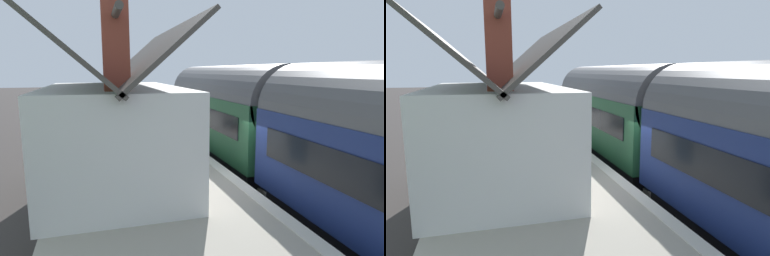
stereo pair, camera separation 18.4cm
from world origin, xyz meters
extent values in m
plane|color=#383330|center=(0.00, 0.00, 0.00)|extent=(160.00, 160.00, 0.00)
cube|color=#A39B8C|center=(0.00, 3.62, 0.46)|extent=(32.00, 5.23, 0.91)
cube|color=beige|center=(0.00, 1.18, 0.92)|extent=(32.00, 0.36, 0.02)
cube|color=gray|center=(0.00, -1.62, 0.07)|extent=(52.00, 0.08, 0.14)
cube|color=gray|center=(0.00, -0.18, 0.07)|extent=(52.00, 0.08, 0.14)
cube|color=black|center=(5.97, -0.90, 0.35)|extent=(9.43, 2.29, 0.70)
cube|color=#1E4C2D|center=(5.97, -0.90, 1.85)|extent=(10.25, 2.70, 2.30)
cylinder|color=#515154|center=(5.97, -0.90, 3.00)|extent=(10.25, 2.65, 2.65)
cube|color=black|center=(5.97, 0.47, 2.14)|extent=(8.71, 0.03, 0.80)
cylinder|color=black|center=(9.05, -0.90, 0.35)|extent=(0.70, 2.16, 0.70)
cylinder|color=black|center=(2.89, -0.90, 0.35)|extent=(0.70, 2.16, 0.70)
cube|color=black|center=(11.12, -0.90, 2.25)|extent=(0.04, 2.16, 0.90)
cylinder|color=#F2EDCC|center=(11.14, -0.90, 1.27)|extent=(0.06, 0.24, 0.24)
cube|color=red|center=(11.18, -0.90, 0.82)|extent=(0.16, 2.56, 0.24)
cylinder|color=black|center=(-1.59, -0.90, 0.35)|extent=(0.70, 2.16, 0.70)
cube|color=white|center=(1.20, 4.56, 2.28)|extent=(6.42, 3.59, 2.74)
cube|color=#47423D|center=(1.20, 3.66, 4.45)|extent=(6.92, 2.05, 1.83)
cube|color=#47423D|center=(1.20, 5.46, 4.45)|extent=(6.92, 2.05, 1.83)
cylinder|color=#47423D|center=(1.20, 4.56, 5.24)|extent=(6.92, 0.16, 0.16)
cube|color=brown|center=(-0.88, 4.56, 4.84)|extent=(0.56, 0.56, 2.38)
cube|color=slate|center=(1.47, 2.74, 1.96)|extent=(0.90, 0.06, 2.10)
cube|color=slate|center=(0.07, 2.74, 2.61)|extent=(0.80, 0.05, 1.10)
cube|color=slate|center=(2.87, 2.74, 2.61)|extent=(0.80, 0.05, 1.10)
cube|color=brown|center=(8.46, 3.16, 1.36)|extent=(1.41, 0.45, 0.06)
cube|color=brown|center=(8.45, 2.98, 1.59)|extent=(1.40, 0.15, 0.40)
cube|color=black|center=(7.90, 3.18, 1.13)|extent=(0.07, 0.36, 0.44)
cube|color=black|center=(9.02, 3.14, 1.13)|extent=(0.07, 0.36, 0.44)
cylinder|color=gray|center=(10.02, 5.27, 1.05)|extent=(0.45, 0.45, 0.29)
ellipsoid|color=#3D8438|center=(10.02, 5.27, 1.39)|extent=(0.57, 0.57, 0.62)
cylinder|color=#9E5138|center=(7.30, 3.21, 1.08)|extent=(0.51, 0.51, 0.33)
ellipsoid|color=#3D8438|center=(7.30, 3.21, 1.42)|extent=(0.51, 0.51, 0.48)
camera|label=1|loc=(-8.51, 5.06, 4.10)|focal=31.11mm
camera|label=2|loc=(-8.56, 4.88, 4.10)|focal=31.11mm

